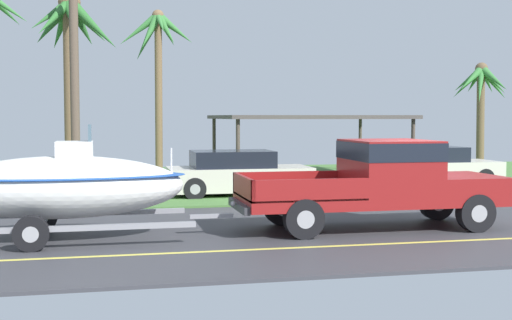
% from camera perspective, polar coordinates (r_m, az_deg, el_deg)
% --- Properties ---
extents(ground, '(36.00, 22.00, 0.11)m').
position_cam_1_polar(ground, '(23.26, 4.79, -2.32)').
color(ground, '#38383D').
extents(pickup_truck_towing, '(5.94, 2.03, 1.91)m').
position_cam_1_polar(pickup_truck_towing, '(14.94, 10.99, -1.61)').
color(pickup_truck_towing, maroon).
rests_on(pickup_truck_towing, ground).
extents(boat_on_trailer, '(6.03, 2.27, 2.27)m').
position_cam_1_polar(boat_on_trailer, '(13.74, -16.03, -2.16)').
color(boat_on_trailer, gray).
rests_on(boat_on_trailer, ground).
extents(parked_sedan_near, '(4.74, 1.85, 1.38)m').
position_cam_1_polar(parked_sedan_near, '(23.99, 14.24, -0.60)').
color(parked_sedan_near, beige).
rests_on(parked_sedan_near, ground).
extents(parked_sedan_far, '(4.32, 1.90, 1.38)m').
position_cam_1_polar(parked_sedan_far, '(20.62, -1.57, -1.17)').
color(parked_sedan_far, beige).
rests_on(parked_sedan_far, ground).
extents(carport_awning, '(7.00, 5.76, 2.46)m').
position_cam_1_polar(carport_awning, '(26.62, 4.28, 3.54)').
color(carport_awning, '#4C4238').
rests_on(carport_awning, ground).
extents(palm_tree_near_left, '(3.04, 3.30, 4.87)m').
position_cam_1_polar(palm_tree_near_left, '(32.59, 18.39, 5.73)').
color(palm_tree_near_left, brown).
rests_on(palm_tree_near_left, ground).
extents(palm_tree_mid, '(3.12, 2.70, 6.69)m').
position_cam_1_polar(palm_tree_mid, '(27.91, -8.30, 9.44)').
color(palm_tree_mid, brown).
rests_on(palm_tree_mid, ground).
extents(palm_tree_far_left, '(2.62, 3.15, 5.96)m').
position_cam_1_polar(palm_tree_far_left, '(20.16, -15.30, 9.55)').
color(palm_tree_far_left, brown).
rests_on(palm_tree_far_left, ground).
extents(utility_pole, '(0.24, 1.80, 7.78)m').
position_cam_1_polar(utility_pole, '(18.94, -15.03, 8.48)').
color(utility_pole, brown).
rests_on(utility_pole, ground).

